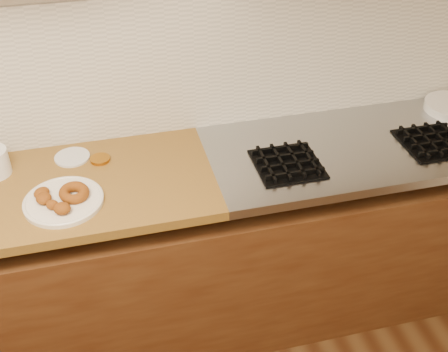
# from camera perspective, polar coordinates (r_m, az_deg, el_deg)

# --- Properties ---
(wall_back) EXTENTS (4.00, 0.02, 2.70)m
(wall_back) POSITION_cam_1_polar(r_m,az_deg,el_deg) (2.28, -16.14, 13.11)
(wall_back) COLOR #C2B091
(wall_back) RESTS_ON ground
(base_cabinet) EXTENTS (3.60, 0.60, 0.77)m
(base_cabinet) POSITION_cam_1_polar(r_m,az_deg,el_deg) (2.56, -12.41, -9.83)
(base_cabinet) COLOR #543217
(base_cabinet) RESTS_ON floor
(stovetop) EXTENTS (1.30, 0.62, 0.04)m
(stovetop) POSITION_cam_1_polar(r_m,az_deg,el_deg) (2.46, 13.49, 2.94)
(stovetop) COLOR #9EA0A5
(stovetop) RESTS_ON base_cabinet
(backsplash) EXTENTS (3.60, 0.02, 0.60)m
(backsplash) POSITION_cam_1_polar(r_m,az_deg,el_deg) (2.33, -15.52, 9.63)
(backsplash) COLOR beige
(backsplash) RESTS_ON wall_back
(burner_grates) EXTENTS (0.91, 0.26, 0.03)m
(burner_grates) POSITION_cam_1_polar(r_m,az_deg,el_deg) (2.38, 13.86, 2.46)
(burner_grates) COLOR black
(burner_grates) RESTS_ON stovetop
(donut_plate) EXTENTS (0.29, 0.29, 0.02)m
(donut_plate) POSITION_cam_1_polar(r_m,az_deg,el_deg) (2.13, -15.98, -2.49)
(donut_plate) COLOR silver
(donut_plate) RESTS_ON butcher_block
(ring_donut) EXTENTS (0.16, 0.16, 0.05)m
(ring_donut) POSITION_cam_1_polar(r_m,az_deg,el_deg) (2.12, -15.00, -1.65)
(ring_donut) COLOR brown
(ring_donut) RESTS_ON donut_plate
(fried_dough_chunks) EXTENTS (0.15, 0.19, 0.04)m
(fried_dough_chunks) POSITION_cam_1_polar(r_m,az_deg,el_deg) (2.10, -17.26, -2.42)
(fried_dough_chunks) COLOR brown
(fried_dough_chunks) RESTS_ON donut_plate
(tub_lid) EXTENTS (0.19, 0.19, 0.01)m
(tub_lid) POSITION_cam_1_polar(r_m,az_deg,el_deg) (2.37, -15.17, 1.86)
(tub_lid) COLOR silver
(tub_lid) RESTS_ON butcher_block
(brass_jar_lid) EXTENTS (0.08, 0.08, 0.01)m
(brass_jar_lid) POSITION_cam_1_polar(r_m,az_deg,el_deg) (2.33, -12.48, 1.67)
(brass_jar_lid) COLOR #A46518
(brass_jar_lid) RESTS_ON butcher_block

